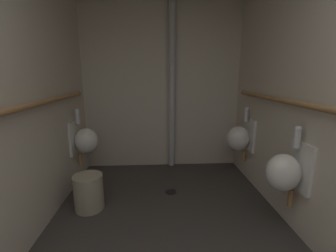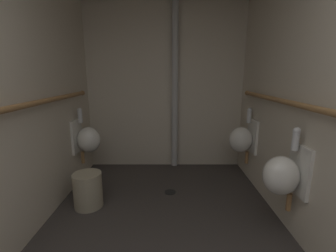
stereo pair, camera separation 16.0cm
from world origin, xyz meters
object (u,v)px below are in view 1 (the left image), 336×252
standpipe_back_wall (172,83)px  waste_bin (89,192)px  urinal_right_far (240,138)px  urinal_right_mid (285,171)px  urinal_left_mid (85,140)px  floor_drain (171,192)px

standpipe_back_wall → waste_bin: standpipe_back_wall is taller
urinal_right_far → waste_bin: 2.01m
urinal_right_mid → waste_bin: bearing=165.5°
urinal_right_mid → urinal_right_far: size_ratio=1.00×
urinal_left_mid → urinal_right_mid: (2.06, -1.11, 0.00)m
waste_bin → urinal_right_far: bearing=18.4°
urinal_right_mid → floor_drain: 1.38m
urinal_left_mid → floor_drain: (1.10, -0.32, -0.60)m
urinal_right_far → floor_drain: bearing=-161.5°
urinal_right_mid → standpipe_back_wall: standpipe_back_wall is taller
floor_drain → waste_bin: 0.98m
urinal_left_mid → standpipe_back_wall: 1.46m
urinal_right_far → waste_bin: bearing=-161.6°
floor_drain → urinal_left_mid: bearing=163.7°
standpipe_back_wall → waste_bin: (-0.98, -1.13, -1.12)m
urinal_right_far → urinal_left_mid: bearing=-180.0°
urinal_right_mid → waste_bin: size_ratio=1.95×
urinal_left_mid → urinal_right_far: size_ratio=1.00×
urinal_left_mid → urinal_right_mid: bearing=-28.3°
urinal_left_mid → urinal_right_mid: size_ratio=1.00×
waste_bin → urinal_left_mid: bearing=107.2°
floor_drain → waste_bin: bearing=-161.7°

